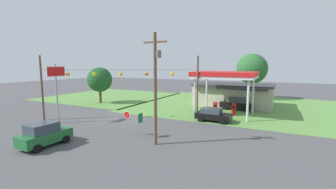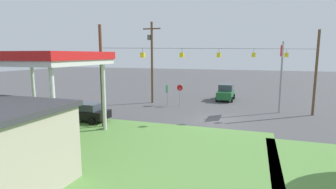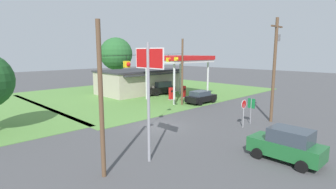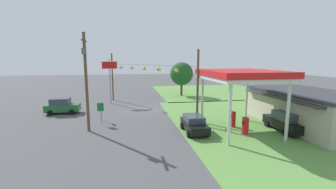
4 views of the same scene
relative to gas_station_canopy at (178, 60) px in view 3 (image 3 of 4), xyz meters
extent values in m
plane|color=#4C4C4F|center=(-11.40, -8.45, -5.54)|extent=(160.00, 160.00, 0.00)
cube|color=#5B8E42|center=(2.00, 8.18, -5.52)|extent=(36.00, 28.00, 0.04)
cube|color=silver|center=(0.00, 0.00, -0.18)|extent=(8.10, 6.57, 0.35)
cube|color=red|center=(0.00, 0.00, 0.27)|extent=(8.30, 6.77, 0.55)
cylinder|color=silver|center=(-3.45, -2.68, -2.95)|extent=(0.28, 0.28, 5.18)
cylinder|color=silver|center=(3.45, -2.68, -2.95)|extent=(0.28, 0.28, 5.18)
cylinder|color=silver|center=(-3.45, 2.68, -2.95)|extent=(0.28, 0.28, 5.18)
cylinder|color=silver|center=(3.45, 2.68, -2.95)|extent=(0.28, 0.28, 5.18)
cube|color=#B2A893|center=(-0.36, 8.18, -3.78)|extent=(12.64, 7.14, 3.53)
cube|color=#333338|center=(-0.36, 8.18, -1.89)|extent=(12.94, 7.44, 0.24)
cube|color=#333338|center=(-0.36, 4.26, -2.26)|extent=(11.37, 0.70, 0.20)
cube|color=gray|center=(-1.30, 0.00, -5.48)|extent=(0.71, 0.56, 0.12)
cube|color=red|center=(-1.30, 0.00, -4.62)|extent=(0.55, 0.40, 1.61)
cube|color=black|center=(-1.30, -0.21, -4.30)|extent=(0.39, 0.03, 0.24)
cube|color=gray|center=(1.30, 0.00, -5.48)|extent=(0.71, 0.56, 0.12)
cube|color=red|center=(1.30, 0.00, -4.62)|extent=(0.55, 0.40, 1.61)
cube|color=black|center=(1.30, -0.21, -4.30)|extent=(0.39, 0.03, 0.24)
cube|color=black|center=(-0.30, -4.51, -4.85)|extent=(4.34, 1.91, 0.72)
cube|color=#333D47|center=(-0.56, -4.50, -4.19)|extent=(2.40, 1.73, 0.60)
cylinder|color=black|center=(1.05, -3.58, -5.20)|extent=(0.68, 0.23, 0.68)
cylinder|color=black|center=(1.03, -5.47, -5.20)|extent=(0.68, 0.23, 0.68)
cylinder|color=black|center=(-1.62, -3.55, -5.20)|extent=(0.68, 0.23, 0.68)
cylinder|color=black|center=(-1.65, -5.43, -5.20)|extent=(0.68, 0.23, 0.68)
cube|color=black|center=(0.87, 4.51, -4.77)|extent=(4.98, 2.04, 0.87)
cube|color=#333D47|center=(1.16, 4.50, -3.92)|extent=(2.77, 1.81, 0.82)
cylinder|color=black|center=(-0.69, 3.62, -5.20)|extent=(0.69, 0.25, 0.68)
cylinder|color=black|center=(-0.62, 5.51, -5.20)|extent=(0.69, 0.25, 0.68)
cylinder|color=black|center=(2.35, 3.50, -5.20)|extent=(0.69, 0.25, 0.68)
cylinder|color=black|center=(2.43, 5.39, -5.20)|extent=(0.69, 0.25, 0.68)
cube|color=#1E602D|center=(-10.98, -19.43, -4.75)|extent=(1.93, 4.28, 0.91)
cube|color=#333D47|center=(-10.98, -19.69, -3.89)|extent=(1.74, 2.36, 0.82)
cylinder|color=black|center=(-11.90, -18.10, -5.20)|extent=(0.23, 0.68, 0.68)
cylinder|color=black|center=(-10.01, -18.13, -5.20)|extent=(0.23, 0.68, 0.68)
cylinder|color=black|center=(-11.95, -20.73, -5.20)|extent=(0.23, 0.68, 0.68)
cylinder|color=black|center=(-10.06, -20.76, -5.20)|extent=(0.23, 0.68, 0.68)
cylinder|color=#99999E|center=(-6.36, -13.96, -4.49)|extent=(0.08, 0.08, 2.10)
cylinder|color=white|center=(-6.36, -13.96, -3.44)|extent=(0.80, 0.03, 0.80)
cylinder|color=red|center=(-6.36, -13.96, -3.44)|extent=(0.70, 0.03, 0.70)
cylinder|color=gray|center=(-16.95, -13.64, -1.97)|extent=(0.18, 0.18, 7.14)
cube|color=white|center=(-16.85, -13.64, 0.69)|extent=(0.06, 2.43, 1.20)
cube|color=red|center=(-16.85, -13.64, 0.69)|extent=(0.07, 2.31, 1.08)
cylinder|color=gray|center=(-4.88, -13.86, -4.34)|extent=(0.07, 0.07, 2.40)
cube|color=#146B33|center=(-4.83, -13.86, -3.59)|extent=(0.04, 0.70, 0.90)
cylinder|color=brown|center=(-2.62, -14.80, -0.70)|extent=(0.28, 0.28, 9.69)
cube|color=brown|center=(-2.62, -14.80, 3.34)|extent=(2.20, 0.14, 0.14)
cylinder|color=#59595B|center=(-2.27, -14.80, 2.34)|extent=(0.44, 0.44, 0.60)
cylinder|color=brown|center=(-19.98, -13.45, -1.45)|extent=(0.24, 0.24, 8.19)
cylinder|color=brown|center=(-2.82, -3.45, -1.45)|extent=(0.24, 0.24, 8.19)
cylinder|color=black|center=(-11.40, -8.45, 0.85)|extent=(17.16, 10.02, 0.02)
cylinder|color=black|center=(-17.12, -11.79, 0.67)|extent=(0.02, 0.02, 0.35)
cube|color=yellow|center=(-17.12, -11.79, 0.30)|extent=(0.32, 0.32, 0.40)
sphere|color=red|center=(-17.12, -11.96, 0.30)|extent=(0.28, 0.28, 0.28)
cylinder|color=black|center=(-14.26, -10.12, 0.67)|extent=(0.02, 0.02, 0.35)
cube|color=yellow|center=(-14.26, -10.12, 0.30)|extent=(0.32, 0.32, 0.40)
sphere|color=yellow|center=(-14.26, -10.29, 0.30)|extent=(0.28, 0.28, 0.28)
cylinder|color=black|center=(-11.40, -8.45, 0.67)|extent=(0.02, 0.02, 0.35)
cube|color=yellow|center=(-11.40, -8.45, 0.30)|extent=(0.32, 0.32, 0.40)
sphere|color=yellow|center=(-11.40, -8.62, 0.30)|extent=(0.28, 0.28, 0.28)
cylinder|color=black|center=(-8.54, -6.79, 0.67)|extent=(0.02, 0.02, 0.35)
cube|color=yellow|center=(-8.54, -6.79, 0.30)|extent=(0.32, 0.32, 0.40)
sphere|color=red|center=(-8.54, -6.96, 0.30)|extent=(0.28, 0.28, 0.28)
cylinder|color=black|center=(-5.68, -5.12, 0.67)|extent=(0.02, 0.02, 0.35)
cube|color=yellow|center=(-5.68, -5.12, 0.30)|extent=(0.32, 0.32, 0.40)
sphere|color=yellow|center=(-5.68, -5.29, 0.30)|extent=(0.28, 0.28, 0.28)
cylinder|color=#4C3828|center=(1.43, 17.37, -3.64)|extent=(0.44, 0.44, 3.81)
sphere|color=#28602D|center=(1.43, 17.37, 0.72)|extent=(6.12, 6.12, 6.12)
camera|label=1|loc=(7.04, -31.37, 1.40)|focal=24.00mm
camera|label=2|loc=(-14.46, 14.70, 0.36)|focal=28.00mm
camera|label=3|loc=(-26.78, -25.24, 1.05)|focal=28.00mm
camera|label=4|loc=(20.18, -10.81, 1.56)|focal=24.00mm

